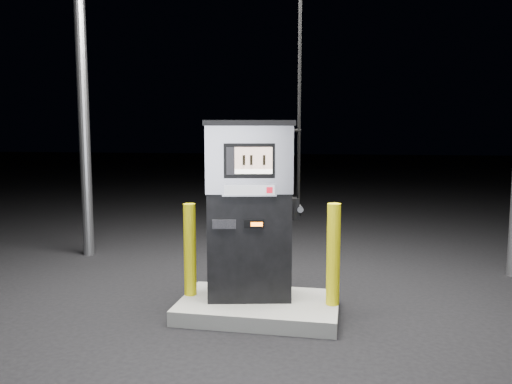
# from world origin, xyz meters

# --- Properties ---
(ground) EXTENTS (80.00, 80.00, 0.00)m
(ground) POSITION_xyz_m (0.00, 0.00, 0.00)
(ground) COLOR black
(ground) RESTS_ON ground
(pump_island) EXTENTS (1.60, 1.00, 0.15)m
(pump_island) POSITION_xyz_m (0.00, 0.00, 0.07)
(pump_island) COLOR slate
(pump_island) RESTS_ON ground
(fuel_dispenser) EXTENTS (1.04, 0.71, 3.76)m
(fuel_dispenser) POSITION_xyz_m (-0.12, 0.10, 1.08)
(fuel_dispenser) COLOR black
(fuel_dispenser) RESTS_ON pump_island
(bollard_left) EXTENTS (0.15, 0.15, 0.97)m
(bollard_left) POSITION_xyz_m (-0.74, 0.04, 0.63)
(bollard_left) COLOR yellow
(bollard_left) RESTS_ON pump_island
(bollard_right) EXTENTS (0.16, 0.16, 1.01)m
(bollard_right) POSITION_xyz_m (0.74, 0.02, 0.66)
(bollard_right) COLOR yellow
(bollard_right) RESTS_ON pump_island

